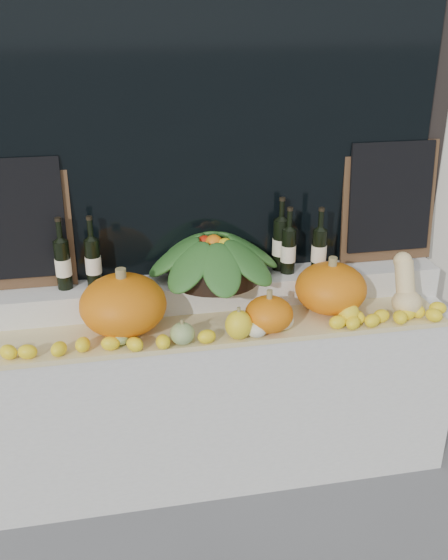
{
  "coord_description": "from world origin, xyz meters",
  "views": [
    {
      "loc": [
        -0.5,
        -1.12,
        2.3
      ],
      "look_at": [
        0.0,
        1.45,
        1.12
      ],
      "focal_mm": 40.0,
      "sensor_mm": 36.0,
      "label": 1
    }
  ],
  "objects_px": {
    "wine_bottle_tall": "(281,244)",
    "pumpkin_right": "(331,288)",
    "produce_bowl": "(214,257)",
    "pumpkin_left": "(123,305)",
    "butternut_squash": "(406,289)"
  },
  "relations": [
    {
      "from": "wine_bottle_tall",
      "to": "pumpkin_right",
      "type": "bearing_deg",
      "value": -52.84
    },
    {
      "from": "pumpkin_left",
      "to": "butternut_squash",
      "type": "xyz_separation_m",
      "value": [
        1.34,
        -0.06,
        -0.01
      ]
    },
    {
      "from": "pumpkin_right",
      "to": "butternut_squash",
      "type": "height_order",
      "value": "butternut_squash"
    },
    {
      "from": "produce_bowl",
      "to": "butternut_squash",
      "type": "bearing_deg",
      "value": -17.68
    },
    {
      "from": "butternut_squash",
      "to": "wine_bottle_tall",
      "type": "height_order",
      "value": "wine_bottle_tall"
    },
    {
      "from": "butternut_squash",
      "to": "wine_bottle_tall",
      "type": "xyz_separation_m",
      "value": [
        -0.53,
        0.33,
        0.15
      ]
    },
    {
      "from": "produce_bowl",
      "to": "wine_bottle_tall",
      "type": "xyz_separation_m",
      "value": [
        0.35,
        0.05,
        0.02
      ]
    },
    {
      "from": "produce_bowl",
      "to": "wine_bottle_tall",
      "type": "relative_size",
      "value": 1.84
    },
    {
      "from": "produce_bowl",
      "to": "pumpkin_right",
      "type": "bearing_deg",
      "value": -20.2
    },
    {
      "from": "pumpkin_right",
      "to": "butternut_squash",
      "type": "bearing_deg",
      "value": -13.63
    },
    {
      "from": "pumpkin_right",
      "to": "produce_bowl",
      "type": "distance_m",
      "value": 0.59
    },
    {
      "from": "produce_bowl",
      "to": "pumpkin_left",
      "type": "bearing_deg",
      "value": -154.42
    },
    {
      "from": "pumpkin_left",
      "to": "wine_bottle_tall",
      "type": "xyz_separation_m",
      "value": [
        0.81,
        0.27,
        0.13
      ]
    },
    {
      "from": "pumpkin_left",
      "to": "butternut_squash",
      "type": "height_order",
      "value": "butternut_squash"
    },
    {
      "from": "pumpkin_right",
      "to": "wine_bottle_tall",
      "type": "relative_size",
      "value": 0.92
    }
  ]
}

